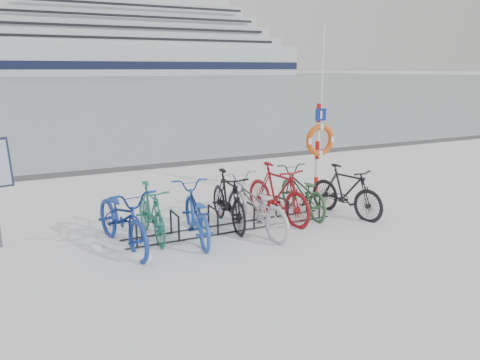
# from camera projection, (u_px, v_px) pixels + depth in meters

# --- Properties ---
(ground) EXTENTS (900.00, 900.00, 0.00)m
(ground) POSITION_uv_depth(u_px,v_px,m) (231.00, 229.00, 8.62)
(ground) COLOR white
(ground) RESTS_ON ground
(ice_sheet) EXTENTS (400.00, 298.00, 0.02)m
(ice_sheet) POSITION_uv_depth(u_px,v_px,m) (21.00, 78.00, 144.35)
(ice_sheet) COLOR #949FA7
(ice_sheet) RESTS_ON ground
(quay_edge) EXTENTS (400.00, 0.25, 0.10)m
(quay_edge) POSITION_uv_depth(u_px,v_px,m) (148.00, 167.00, 13.78)
(quay_edge) COLOR #3F3F42
(quay_edge) RESTS_ON ground
(bike_rack) EXTENTS (4.00, 0.48, 0.46)m
(bike_rack) POSITION_uv_depth(u_px,v_px,m) (231.00, 219.00, 8.58)
(bike_rack) COLOR black
(bike_rack) RESTS_ON ground
(lifebuoy_station) EXTENTS (0.74, 0.22, 3.83)m
(lifebuoy_station) POSITION_uv_depth(u_px,v_px,m) (319.00, 140.00, 10.64)
(lifebuoy_station) COLOR #AB100D
(lifebuoy_station) RESTS_ON ground
(cruise_ferry) EXTENTS (146.15, 27.55, 48.02)m
(cruise_ferry) POSITION_uv_depth(u_px,v_px,m) (131.00, 44.00, 197.39)
(cruise_ferry) COLOR silver
(cruise_ferry) RESTS_ON ground
(bike_0) EXTENTS (1.03, 2.17, 1.09)m
(bike_0) POSITION_uv_depth(u_px,v_px,m) (122.00, 215.00, 7.61)
(bike_0) COLOR navy
(bike_0) RESTS_ON ground
(bike_1) EXTENTS (0.46, 1.63, 0.98)m
(bike_1) POSITION_uv_depth(u_px,v_px,m) (151.00, 210.00, 8.08)
(bike_1) COLOR #1D6553
(bike_1) RESTS_ON ground
(bike_2) EXTENTS (0.92, 1.94, 0.98)m
(bike_2) POSITION_uv_depth(u_px,v_px,m) (196.00, 211.00, 8.04)
(bike_2) COLOR #1F48A6
(bike_2) RESTS_ON ground
(bike_3) EXTENTS (0.65, 1.82, 1.07)m
(bike_3) POSITION_uv_depth(u_px,v_px,m) (228.00, 198.00, 8.68)
(bike_3) COLOR black
(bike_3) RESTS_ON ground
(bike_4) EXTENTS (0.87, 2.06, 1.05)m
(bike_4) POSITION_uv_depth(u_px,v_px,m) (255.00, 204.00, 8.35)
(bike_4) COLOR #BABCC2
(bike_4) RESTS_ON ground
(bike_5) EXTENTS (0.80, 1.94, 1.13)m
(bike_5) POSITION_uv_depth(u_px,v_px,m) (278.00, 191.00, 9.03)
(bike_5) COLOR maroon
(bike_5) RESTS_ON ground
(bike_6) EXTENTS (0.79, 1.88, 0.96)m
(bike_6) POSITION_uv_depth(u_px,v_px,m) (302.00, 190.00, 9.48)
(bike_6) COLOR #2A5330
(bike_6) RESTS_ON ground
(bike_7) EXTENTS (0.91, 1.81, 1.05)m
(bike_7) POSITION_uv_depth(u_px,v_px,m) (346.00, 190.00, 9.32)
(bike_7) COLOR black
(bike_7) RESTS_ON ground
(snow_drifts) EXTENTS (4.14, 1.90, 0.18)m
(snow_drifts) POSITION_uv_depth(u_px,v_px,m) (195.00, 232.00, 8.45)
(snow_drifts) COLOR white
(snow_drifts) RESTS_ON ground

